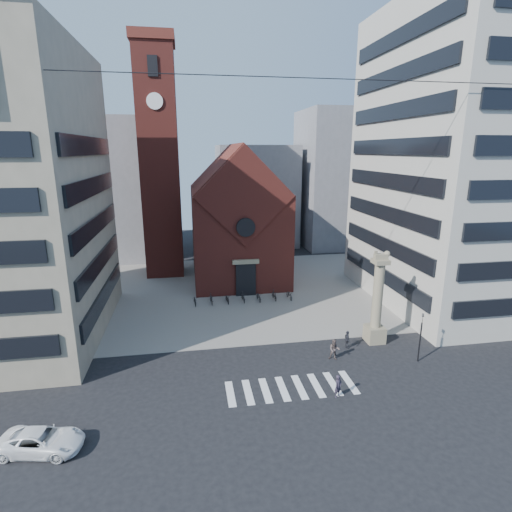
# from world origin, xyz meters

# --- Properties ---
(ground) EXTENTS (120.00, 120.00, 0.00)m
(ground) POSITION_xyz_m (0.00, 0.00, 0.00)
(ground) COLOR black
(ground) RESTS_ON ground
(piazza) EXTENTS (46.00, 30.00, 0.05)m
(piazza) POSITION_xyz_m (0.00, 19.00, 0.03)
(piazza) COLOR gray
(piazza) RESTS_ON ground
(zebra_crossing) EXTENTS (10.20, 3.20, 0.01)m
(zebra_crossing) POSITION_xyz_m (0.55, -3.00, 0.01)
(zebra_crossing) COLOR white
(zebra_crossing) RESTS_ON ground
(church) EXTENTS (12.00, 16.65, 18.00)m
(church) POSITION_xyz_m (0.00, 25.04, 7.98)
(church) COLOR maroon
(church) RESTS_ON ground
(campanile) EXTENTS (5.50, 5.50, 31.20)m
(campanile) POSITION_xyz_m (-10.00, 28.00, 15.74)
(campanile) COLOR maroon
(campanile) RESTS_ON ground
(building_right) EXTENTS (18.00, 22.00, 32.00)m
(building_right) POSITION_xyz_m (24.00, 12.00, 16.00)
(building_right) COLOR #ACA79C
(building_right) RESTS_ON ground
(bg_block_left) EXTENTS (16.00, 14.00, 22.00)m
(bg_block_left) POSITION_xyz_m (-20.00, 40.00, 11.00)
(bg_block_left) COLOR gray
(bg_block_left) RESTS_ON ground
(bg_block_mid) EXTENTS (14.00, 12.00, 18.00)m
(bg_block_mid) POSITION_xyz_m (6.00, 45.00, 9.00)
(bg_block_mid) COLOR gray
(bg_block_mid) RESTS_ON ground
(bg_block_right) EXTENTS (16.00, 14.00, 24.00)m
(bg_block_right) POSITION_xyz_m (22.00, 42.00, 12.00)
(bg_block_right) COLOR gray
(bg_block_right) RESTS_ON ground
(lion_column) EXTENTS (1.63, 1.60, 8.68)m
(lion_column) POSITION_xyz_m (10.01, 3.00, 3.46)
(lion_column) COLOR gray
(lion_column) RESTS_ON ground
(traffic_light) EXTENTS (0.13, 0.16, 4.30)m
(traffic_light) POSITION_xyz_m (12.00, -1.00, 2.29)
(traffic_light) COLOR black
(traffic_light) RESTS_ON ground
(white_car) EXTENTS (5.14, 3.03, 1.34)m
(white_car) POSITION_xyz_m (-15.53, -6.80, 0.67)
(white_car) COLOR white
(white_car) RESTS_ON ground
(pedestrian_0) EXTENTS (0.74, 0.66, 1.70)m
(pedestrian_0) POSITION_xyz_m (3.56, -4.62, 0.85)
(pedestrian_0) COLOR #2F2837
(pedestrian_0) RESTS_ON ground
(pedestrian_1) EXTENTS (1.07, 0.95, 1.82)m
(pedestrian_1) POSITION_xyz_m (5.17, 0.49, 0.91)
(pedestrian_1) COLOR #594A47
(pedestrian_1) RESTS_ON ground
(pedestrian_2) EXTENTS (0.46, 0.98, 1.64)m
(pedestrian_2) POSITION_xyz_m (7.02, 2.22, 0.82)
(pedestrian_2) COLOR #282930
(pedestrian_2) RESTS_ON ground
(scooter_0) EXTENTS (0.82, 1.99, 1.02)m
(scooter_0) POSITION_xyz_m (-6.16, 14.84, 0.56)
(scooter_0) COLOR black
(scooter_0) RESTS_ON piazza
(scooter_1) EXTENTS (0.67, 1.92, 1.13)m
(scooter_1) POSITION_xyz_m (-4.31, 14.84, 0.62)
(scooter_1) COLOR black
(scooter_1) RESTS_ON piazza
(scooter_2) EXTENTS (0.82, 1.99, 1.02)m
(scooter_2) POSITION_xyz_m (-2.46, 14.84, 0.56)
(scooter_2) COLOR black
(scooter_2) RESTS_ON piazza
(scooter_3) EXTENTS (0.67, 1.92, 1.13)m
(scooter_3) POSITION_xyz_m (-0.61, 14.84, 0.62)
(scooter_3) COLOR black
(scooter_3) RESTS_ON piazza
(scooter_4) EXTENTS (0.82, 1.99, 1.02)m
(scooter_4) POSITION_xyz_m (1.23, 14.84, 0.56)
(scooter_4) COLOR black
(scooter_4) RESTS_ON piazza
(scooter_5) EXTENTS (0.67, 1.92, 1.13)m
(scooter_5) POSITION_xyz_m (3.08, 14.84, 0.62)
(scooter_5) COLOR black
(scooter_5) RESTS_ON piazza
(scooter_6) EXTENTS (0.82, 1.99, 1.02)m
(scooter_6) POSITION_xyz_m (4.93, 14.84, 0.56)
(scooter_6) COLOR black
(scooter_6) RESTS_ON piazza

